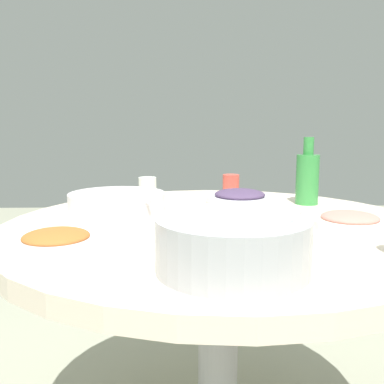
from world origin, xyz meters
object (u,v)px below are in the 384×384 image
rice_bowl (233,243)px  green_bottle (307,177)px  tea_cup_side (231,184)px  round_dining_table (219,255)px  dish_eggplant (240,197)px  dish_shrimp (350,221)px  tea_cup_near (148,186)px  soup_bowl (117,204)px  dish_tofu_braise (56,241)px

rice_bowl → green_bottle: (0.32, 0.65, 0.04)m
rice_bowl → tea_cup_side: 0.87m
round_dining_table → dish_eggplant: bearing=72.1°
dish_eggplant → green_bottle: size_ratio=1.02×
rice_bowl → dish_shrimp: rice_bowl is taller
dish_eggplant → tea_cup_near: size_ratio=3.33×
soup_bowl → dish_shrimp: bearing=-15.8°
dish_eggplant → dish_tofu_braise: (-0.46, -0.52, -0.00)m
soup_bowl → tea_cup_side: tea_cup_side is taller
green_bottle → round_dining_table: bearing=-139.0°
rice_bowl → tea_cup_side: bearing=83.5°
green_bottle → tea_cup_near: green_bottle is taller
dish_eggplant → rice_bowl: bearing=-98.9°
green_bottle → dish_shrimp: bearing=-86.4°
dish_eggplant → dish_tofu_braise: size_ratio=1.07×
green_bottle → tea_cup_near: bearing=161.0°
round_dining_table → dish_shrimp: 0.35m
dish_eggplant → green_bottle: 0.23m
tea_cup_side → dish_eggplant: bearing=-88.2°
soup_bowl → dish_eggplant: size_ratio=1.25×
rice_bowl → tea_cup_near: rice_bowl is taller
soup_bowl → tea_cup_side: 0.52m
dish_shrimp → tea_cup_side: tea_cup_side is taller
dish_tofu_braise → tea_cup_near: 0.69m
green_bottle → tea_cup_near: size_ratio=3.26×
green_bottle → tea_cup_near: (-0.53, 0.18, -0.05)m
dish_tofu_braise → rice_bowl: bearing=-23.4°
dish_tofu_braise → tea_cup_near: size_ratio=3.12×
tea_cup_near → tea_cup_side: size_ratio=0.93×
rice_bowl → soup_bowl: (-0.27, 0.50, -0.02)m
dish_eggplant → dish_tofu_braise: 0.69m
rice_bowl → tea_cup_side: (0.10, 0.87, -0.02)m
soup_bowl → dish_tofu_braise: bearing=-103.1°
tea_cup_near → dish_eggplant: bearing=-26.9°
green_bottle → tea_cup_side: green_bottle is taller
soup_bowl → dish_eggplant: soup_bowl is taller
dish_tofu_braise → round_dining_table: bearing=31.6°
round_dining_table → green_bottle: green_bottle is taller
rice_bowl → tea_cup_near: bearing=104.0°
dish_tofu_braise → tea_cup_near: tea_cup_near is taller
soup_bowl → green_bottle: green_bottle is taller
dish_shrimp → tea_cup_near: bearing=137.6°
soup_bowl → dish_eggplant: 0.42m
dish_tofu_braise → dish_shrimp: (0.70, 0.18, -0.00)m
round_dining_table → dish_shrimp: dish_shrimp is taller
rice_bowl → dish_eggplant: bearing=81.1°
tea_cup_side → soup_bowl: bearing=-135.9°
tea_cup_near → dish_shrimp: bearing=-42.4°
rice_bowl → dish_tofu_braise: size_ratio=1.34×
dish_tofu_braise → tea_cup_side: tea_cup_side is taller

